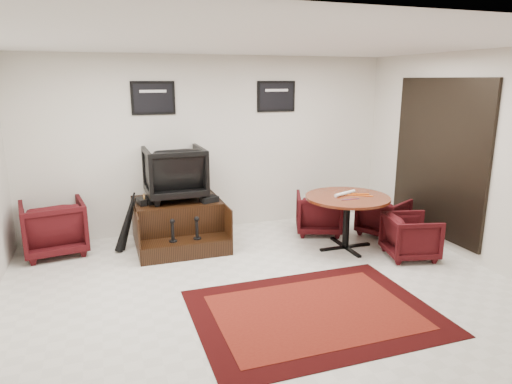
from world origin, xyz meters
The scene contains 16 objects.
ground centered at (0.00, 0.00, 0.00)m, with size 6.00×6.00×0.00m, color silver.
room_shell centered at (0.41, 0.12, 1.79)m, with size 6.02×5.02×2.81m.
area_rug centered at (0.31, -0.70, 0.01)m, with size 2.53×1.90×0.01m.
shine_podium centered at (-0.69, 1.91, 0.30)m, with size 1.28×1.32×0.66m.
shine_chair centered at (-0.69, 2.05, 1.10)m, with size 0.86×0.81×0.88m, color black.
shoes_pair centered at (-1.15, 1.89, 0.71)m, with size 0.25×0.29×0.09m.
polish_kit centered at (-0.25, 1.70, 0.70)m, with size 0.25×0.17×0.09m, color black.
umbrella_black centered at (-1.44, 1.80, 0.45)m, with size 0.34×0.13×0.90m, color black, non-canonical shape.
umbrella_hooked centered at (-1.41, 1.87, 0.40)m, with size 0.30×0.11×0.80m, color black, non-canonical shape.
armchair_side centered at (-2.43, 2.07, 0.42)m, with size 0.83×0.77×0.85m, color black.
meeting_table centered at (1.60, 0.89, 0.70)m, with size 1.21×1.21×0.79m.
table_chair_back centered at (1.54, 1.66, 0.36)m, with size 0.70×0.66×0.72m, color black.
table_chair_window centered at (2.46, 1.23, 0.34)m, with size 0.65×0.61×0.67m, color black.
table_chair_corner centered at (2.27, 0.29, 0.34)m, with size 0.65×0.61×0.67m, color black.
paper_roll centered at (1.59, 0.96, 0.82)m, with size 0.05×0.05×0.42m, color silver.
table_clutter centered at (1.71, 0.90, 0.80)m, with size 0.56×0.38×0.01m.
Camera 1 is at (-1.70, -4.68, 2.43)m, focal length 32.00 mm.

